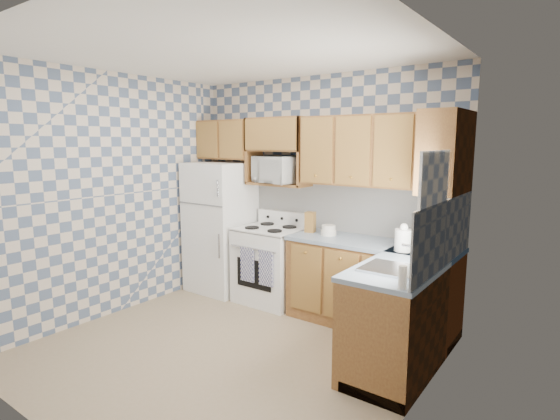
% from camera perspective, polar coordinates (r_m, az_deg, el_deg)
% --- Properties ---
extents(floor, '(3.40, 3.40, 0.00)m').
position_cam_1_polar(floor, '(4.34, -6.70, -17.77)').
color(floor, '#8B7657').
rests_on(floor, ground).
extents(back_wall, '(3.40, 0.02, 2.70)m').
position_cam_1_polar(back_wall, '(5.20, 5.08, 2.31)').
color(back_wall, slate).
rests_on(back_wall, ground).
extents(right_wall, '(0.02, 3.20, 2.70)m').
position_cam_1_polar(right_wall, '(3.04, 17.07, -2.72)').
color(right_wall, slate).
rests_on(right_wall, ground).
extents(backsplash_back, '(2.60, 0.02, 0.56)m').
position_cam_1_polar(backsplash_back, '(5.02, 8.92, 0.27)').
color(backsplash_back, white).
rests_on(backsplash_back, back_wall).
extents(backsplash_right, '(0.02, 1.60, 0.56)m').
position_cam_1_polar(backsplash_right, '(3.83, 20.77, -2.88)').
color(backsplash_right, white).
rests_on(backsplash_right, right_wall).
extents(refrigerator, '(0.75, 0.70, 1.68)m').
position_cam_1_polar(refrigerator, '(5.77, -7.74, -2.21)').
color(refrigerator, white).
rests_on(refrigerator, floor).
extents(stove_body, '(0.76, 0.65, 0.90)m').
position_cam_1_polar(stove_body, '(5.37, -1.20, -7.25)').
color(stove_body, white).
rests_on(stove_body, floor).
extents(cooktop, '(0.76, 0.65, 0.02)m').
position_cam_1_polar(cooktop, '(5.26, -1.21, -2.49)').
color(cooktop, silver).
rests_on(cooktop, stove_body).
extents(backguard, '(0.76, 0.08, 0.17)m').
position_cam_1_polar(backguard, '(5.46, 0.53, -1.05)').
color(backguard, white).
rests_on(backguard, cooktop).
extents(dish_towel_left, '(0.19, 0.02, 0.40)m').
position_cam_1_polar(dish_towel_left, '(5.14, -4.28, -7.11)').
color(dish_towel_left, '#151656').
rests_on(dish_towel_left, stove_body).
extents(dish_towel_right, '(0.19, 0.02, 0.40)m').
position_cam_1_polar(dish_towel_right, '(4.97, -1.83, -7.64)').
color(dish_towel_right, '#151656').
rests_on(dish_towel_right, stove_body).
extents(base_cabinets_back, '(1.75, 0.60, 0.88)m').
position_cam_1_polar(base_cabinets_back, '(4.76, 11.69, -9.70)').
color(base_cabinets_back, brown).
rests_on(base_cabinets_back, floor).
extents(base_cabinets_right, '(0.60, 1.60, 0.88)m').
position_cam_1_polar(base_cabinets_right, '(4.12, 16.19, -12.85)').
color(base_cabinets_right, brown).
rests_on(base_cabinets_right, floor).
extents(countertop_back, '(1.77, 0.63, 0.04)m').
position_cam_1_polar(countertop_back, '(4.63, 11.84, -4.31)').
color(countertop_back, gray).
rests_on(countertop_back, base_cabinets_back).
extents(countertop_right, '(0.63, 1.60, 0.04)m').
position_cam_1_polar(countertop_right, '(3.98, 16.41, -6.66)').
color(countertop_right, gray).
rests_on(countertop_right, base_cabinets_right).
extents(upper_cabinets_back, '(1.75, 0.33, 0.74)m').
position_cam_1_polar(upper_cabinets_back, '(4.64, 12.93, 7.53)').
color(upper_cabinets_back, brown).
rests_on(upper_cabinets_back, back_wall).
extents(upper_cabinets_fridge, '(0.82, 0.33, 0.50)m').
position_cam_1_polar(upper_cabinets_fridge, '(5.81, -6.81, 9.10)').
color(upper_cabinets_fridge, brown).
rests_on(upper_cabinets_fridge, back_wall).
extents(upper_cabinets_right, '(0.33, 0.70, 0.74)m').
position_cam_1_polar(upper_cabinets_right, '(4.23, 20.86, 7.06)').
color(upper_cabinets_right, brown).
rests_on(upper_cabinets_right, right_wall).
extents(microwave_shelf, '(0.80, 0.33, 0.03)m').
position_cam_1_polar(microwave_shelf, '(5.31, -0.19, 3.41)').
color(microwave_shelf, brown).
rests_on(microwave_shelf, back_wall).
extents(microwave, '(0.65, 0.50, 0.32)m').
position_cam_1_polar(microwave, '(5.28, -0.27, 5.29)').
color(microwave, white).
rests_on(microwave, microwave_shelf).
extents(sink, '(0.48, 0.40, 0.03)m').
position_cam_1_polar(sink, '(3.65, 14.63, -7.56)').
color(sink, '#B7B7BC').
rests_on(sink, countertop_right).
extents(window, '(0.02, 0.66, 0.86)m').
position_cam_1_polar(window, '(3.45, 19.36, 0.19)').
color(window, silver).
rests_on(window, right_wall).
extents(bottle_0, '(0.07, 0.07, 0.30)m').
position_cam_1_polar(bottle_0, '(4.24, 17.19, -3.41)').
color(bottle_0, black).
rests_on(bottle_0, countertop_back).
extents(bottle_1, '(0.07, 0.07, 0.28)m').
position_cam_1_polar(bottle_1, '(4.16, 18.22, -3.85)').
color(bottle_1, black).
rests_on(bottle_1, countertop_back).
extents(bottle_2, '(0.07, 0.07, 0.26)m').
position_cam_1_polar(bottle_2, '(4.24, 19.28, -3.80)').
color(bottle_2, '#5A2C0D').
rests_on(bottle_2, countertop_back).
extents(knife_block, '(0.13, 0.13, 0.23)m').
position_cam_1_polar(knife_block, '(5.00, 3.98, -1.58)').
color(knife_block, brown).
rests_on(knife_block, countertop_back).
extents(electric_kettle, '(0.16, 0.16, 0.21)m').
position_cam_1_polar(electric_kettle, '(4.28, 15.83, -3.83)').
color(electric_kettle, white).
rests_on(electric_kettle, countertop_back).
extents(food_containers, '(0.17, 0.17, 0.11)m').
position_cam_1_polar(food_containers, '(4.86, 6.36, -2.63)').
color(food_containers, silver).
rests_on(food_containers, countertop_back).
extents(soap_bottle, '(0.06, 0.06, 0.17)m').
position_cam_1_polar(soap_bottle, '(3.20, 15.72, -8.48)').
color(soap_bottle, silver).
rests_on(soap_bottle, countertop_right).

